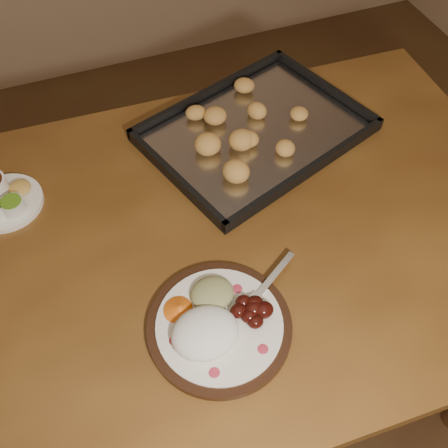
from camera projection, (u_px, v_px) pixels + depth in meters
name	position (u px, v px, depth m)	size (l,w,h in m)	color
dining_table	(196.00, 265.00, 1.10)	(1.54, 0.96, 0.75)	brown
dinner_plate	(216.00, 323.00, 0.89)	(0.32, 0.26, 0.06)	black
condiment_saucer	(1.00, 198.00, 1.06)	(0.16, 0.16, 0.05)	white
baking_tray	(256.00, 130.00, 1.19)	(0.59, 0.51, 0.05)	black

